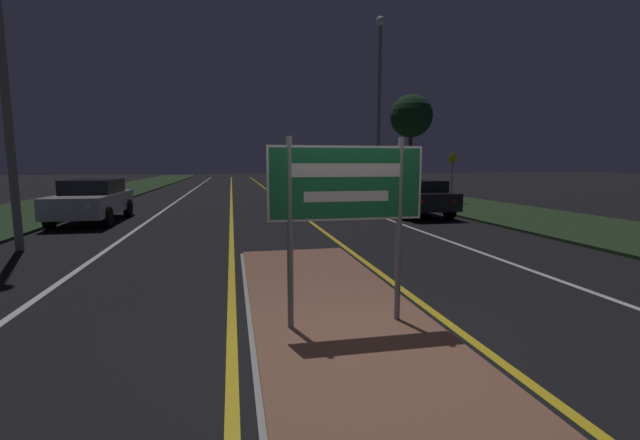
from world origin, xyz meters
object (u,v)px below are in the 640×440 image
object	(u,v)px
streetlight_right_near	(379,89)
warning_sign	(452,173)
car_receding_2	(284,179)
car_receding_0	(412,196)
car_receding_1	(299,185)
car_approaching_0	(92,200)
highway_sign	(346,194)

from	to	relation	value
streetlight_right_near	warning_sign	world-z (taller)	streetlight_right_near
car_receding_2	warning_sign	world-z (taller)	warning_sign
car_receding_0	car_receding_1	world-z (taller)	car_receding_0
car_receding_2	warning_sign	xyz separation A→B (m)	(6.51, -15.03, 0.82)
car_receding_1	car_approaching_0	xyz separation A→B (m)	(-8.74, -9.93, 0.04)
car_receding_0	streetlight_right_near	bearing A→B (deg)	84.34
streetlight_right_near	car_approaching_0	bearing A→B (deg)	-156.70
car_receding_2	car_approaching_0	size ratio (longest dim) A/B	1.00
highway_sign	warning_sign	world-z (taller)	warning_sign
highway_sign	streetlight_right_near	bearing A→B (deg)	69.49
highway_sign	car_receding_0	world-z (taller)	highway_sign
streetlight_right_near	car_receding_2	world-z (taller)	streetlight_right_near
streetlight_right_near	car_receding_0	distance (m)	7.54
car_receding_1	highway_sign	bearing A→B (deg)	-97.39
highway_sign	streetlight_right_near	distance (m)	17.96
streetlight_right_near	car_receding_1	distance (m)	7.66
highway_sign	car_approaching_0	distance (m)	12.70
car_receding_1	car_approaching_0	bearing A→B (deg)	-131.35
warning_sign	car_approaching_0	bearing A→B (deg)	-167.45
car_receding_0	car_receding_2	bearing A→B (deg)	98.30
car_receding_0	car_receding_1	distance (m)	10.73
highway_sign	car_approaching_0	size ratio (longest dim) A/B	0.49
warning_sign	car_receding_2	bearing A→B (deg)	113.41
car_receding_0	car_receding_1	bearing A→B (deg)	105.32
streetlight_right_near	warning_sign	bearing A→B (deg)	-29.57
streetlight_right_near	car_receding_1	size ratio (longest dim) A/B	2.23
streetlight_right_near	car_receding_2	size ratio (longest dim) A/B	2.03
highway_sign	streetlight_right_near	xyz separation A→B (m)	(6.13, 16.38, 4.07)
warning_sign	car_receding_0	bearing A→B (deg)	-134.48
highway_sign	car_approaching_0	world-z (taller)	highway_sign
highway_sign	car_receding_2	distance (m)	29.75
highway_sign	car_receding_1	bearing A→B (deg)	82.61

